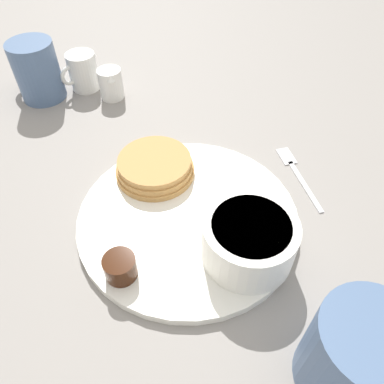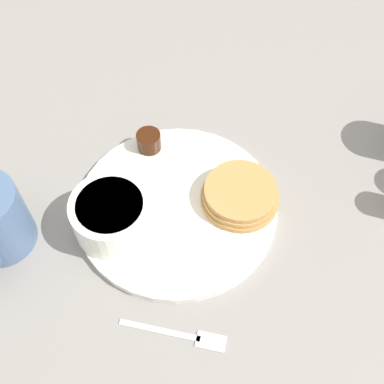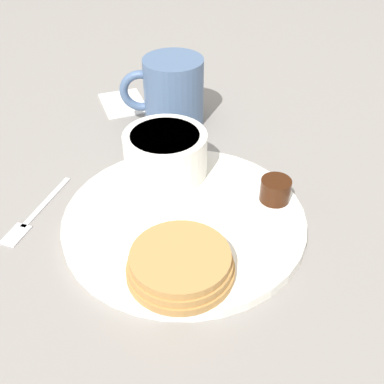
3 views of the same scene
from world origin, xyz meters
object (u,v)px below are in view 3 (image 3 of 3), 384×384
(plate, at_px, (184,219))
(coffee_mug, at_px, (172,92))
(fork, at_px, (32,217))
(bowl, at_px, (165,152))

(plate, xyz_separation_m, coffee_mug, (-0.24, 0.04, 0.05))
(plate, relative_size, fork, 2.43)
(bowl, xyz_separation_m, fork, (0.03, -0.17, -0.04))
(bowl, height_order, fork, bowl)
(plate, distance_m, coffee_mug, 0.25)
(plate, height_order, fork, plate)
(coffee_mug, xyz_separation_m, fork, (0.18, -0.22, -0.05))
(plate, bearing_deg, fork, -108.56)
(bowl, distance_m, fork, 0.18)
(fork, bearing_deg, coffee_mug, 129.37)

